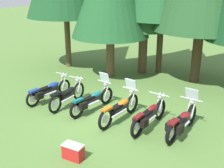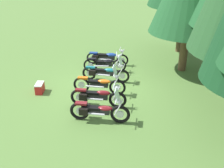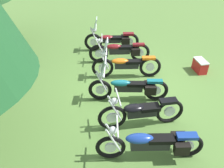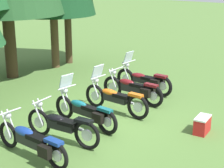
{
  "view_description": "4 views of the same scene",
  "coord_description": "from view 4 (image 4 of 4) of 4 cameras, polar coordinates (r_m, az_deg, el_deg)",
  "views": [
    {
      "loc": [
        5.63,
        -7.68,
        4.73
      ],
      "look_at": [
        -0.27,
        0.79,
        0.95
      ],
      "focal_mm": 45.95,
      "sensor_mm": 36.0,
      "label": 1
    },
    {
      "loc": [
        11.31,
        1.84,
        5.84
      ],
      "look_at": [
        0.73,
        0.55,
        0.56
      ],
      "focal_mm": 44.09,
      "sensor_mm": 36.0,
      "label": 2
    },
    {
      "loc": [
        -6.07,
        0.88,
        4.24
      ],
      "look_at": [
        -0.62,
        0.54,
        0.56
      ],
      "focal_mm": 36.68,
      "sensor_mm": 36.0,
      "label": 3
    },
    {
      "loc": [
        -7.83,
        -6.18,
        4.13
      ],
      "look_at": [
        0.48,
        -0.01,
        0.94
      ],
      "focal_mm": 59.81,
      "sensor_mm": 36.0,
      "label": 4
    }
  ],
  "objects": [
    {
      "name": "motorcycle_3",
      "position": [
        11.1,
        0.41,
        -2.11
      ],
      "size": [
        0.67,
        2.36,
        1.38
      ],
      "rotation": [
        0.0,
        0.0,
        1.54
      ],
      "color": "black",
      "rests_on": "ground_plane"
    },
    {
      "name": "ground_plane",
      "position": [
        10.79,
        -1.57,
        -5.38
      ],
      "size": [
        80.0,
        80.0,
        0.0
      ],
      "primitive_type": "plane",
      "color": "#547A38"
    },
    {
      "name": "motorcycle_2",
      "position": [
        10.17,
        -4.08,
        -4.11
      ],
      "size": [
        0.66,
        2.34,
        1.35
      ],
      "rotation": [
        0.0,
        0.0,
        1.49
      ],
      "color": "black",
      "rests_on": "ground_plane"
    },
    {
      "name": "picnic_cooler",
      "position": [
        10.13,
        13.63,
        -6.07
      ],
      "size": [
        0.63,
        0.38,
        0.45
      ],
      "color": "red",
      "rests_on": "ground_plane"
    },
    {
      "name": "motorcycle_1",
      "position": [
        9.33,
        -7.73,
        -6.21
      ],
      "size": [
        0.69,
        2.22,
        1.02
      ],
      "rotation": [
        0.0,
        0.0,
        1.67
      ],
      "color": "black",
      "rests_on": "ground_plane"
    },
    {
      "name": "motorcycle_0",
      "position": [
        8.66,
        -12.07,
        -8.48
      ],
      "size": [
        0.63,
        2.35,
        0.98
      ],
      "rotation": [
        0.0,
        0.0,
        1.53
      ],
      "color": "black",
      "rests_on": "ground_plane"
    },
    {
      "name": "motorcycle_5",
      "position": [
        12.97,
        4.94,
        0.64
      ],
      "size": [
        0.77,
        2.27,
        1.38
      ],
      "rotation": [
        0.0,
        0.0,
        1.55
      ],
      "color": "black",
      "rests_on": "ground_plane"
    },
    {
      "name": "motorcycle_4",
      "position": [
        12.0,
        3.24,
        -0.73
      ],
      "size": [
        0.75,
        2.31,
        1.02
      ],
      "rotation": [
        0.0,
        0.0,
        1.56
      ],
      "color": "black",
      "rests_on": "ground_plane"
    }
  ]
}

